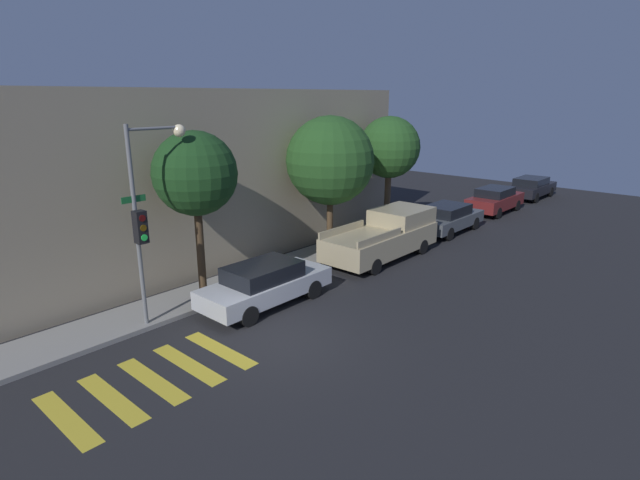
# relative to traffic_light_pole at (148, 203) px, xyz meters

# --- Properties ---
(ground_plane) EXTENTS (60.00, 60.00, 0.00)m
(ground_plane) POSITION_rel_traffic_light_pole_xyz_m (1.64, -3.37, -3.63)
(ground_plane) COLOR black
(sidewalk) EXTENTS (26.00, 1.94, 0.14)m
(sidewalk) POSITION_rel_traffic_light_pole_xyz_m (1.64, 0.80, -3.56)
(sidewalk) COLOR gray
(sidewalk) RESTS_ON ground
(building_row) EXTENTS (26.00, 6.00, 6.71)m
(building_row) POSITION_rel_traffic_light_pole_xyz_m (1.64, 5.17, -0.28)
(building_row) COLOR gray
(building_row) RESTS_ON ground
(crosswalk) EXTENTS (4.40, 2.60, 0.00)m
(crosswalk) POSITION_rel_traffic_light_pole_xyz_m (-1.74, -2.57, -3.63)
(crosswalk) COLOR gold
(crosswalk) RESTS_ON ground
(traffic_light_pole) EXTENTS (2.10, 0.56, 5.77)m
(traffic_light_pole) POSITION_rel_traffic_light_pole_xyz_m (0.00, 0.00, 0.00)
(traffic_light_pole) COLOR slate
(traffic_light_pole) RESTS_ON ground
(sedan_near_corner) EXTENTS (4.47, 1.74, 1.39)m
(sedan_near_corner) POSITION_rel_traffic_light_pole_xyz_m (3.04, -1.27, -2.90)
(sedan_near_corner) COLOR #B7BABF
(sedan_near_corner) RESTS_ON ground
(pickup_truck) EXTENTS (5.50, 2.12, 1.87)m
(pickup_truck) POSITION_rel_traffic_light_pole_xyz_m (9.69, -1.27, -2.70)
(pickup_truck) COLOR tan
(pickup_truck) RESTS_ON ground
(sedan_middle) EXTENTS (4.30, 1.87, 1.36)m
(sedan_middle) POSITION_rel_traffic_light_pole_xyz_m (14.98, -1.27, -2.91)
(sedan_middle) COLOR #4C5156
(sedan_middle) RESTS_ON ground
(sedan_far_end) EXTENTS (4.30, 1.75, 1.45)m
(sedan_far_end) POSITION_rel_traffic_light_pole_xyz_m (20.61, -1.27, -2.87)
(sedan_far_end) COLOR maroon
(sedan_far_end) RESTS_ON ground
(sedan_tail_of_row) EXTENTS (4.43, 1.84, 1.35)m
(sedan_tail_of_row) POSITION_rel_traffic_light_pole_xyz_m (26.27, -1.27, -2.91)
(sedan_tail_of_row) COLOR black
(sedan_tail_of_row) RESTS_ON ground
(tree_near_corner) EXTENTS (2.64, 2.64, 5.47)m
(tree_near_corner) POSITION_rel_traffic_light_pole_xyz_m (2.04, 0.68, 0.49)
(tree_near_corner) COLOR #42301E
(tree_near_corner) RESTS_ON ground
(tree_midblock) EXTENTS (3.58, 3.58, 5.73)m
(tree_midblock) POSITION_rel_traffic_light_pole_xyz_m (8.45, 0.68, 0.31)
(tree_midblock) COLOR #4C3823
(tree_midblock) RESTS_ON ground
(tree_far_end) EXTENTS (2.83, 2.83, 5.58)m
(tree_far_end) POSITION_rel_traffic_light_pole_xyz_m (12.63, 0.68, 0.51)
(tree_far_end) COLOR brown
(tree_far_end) RESTS_ON ground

